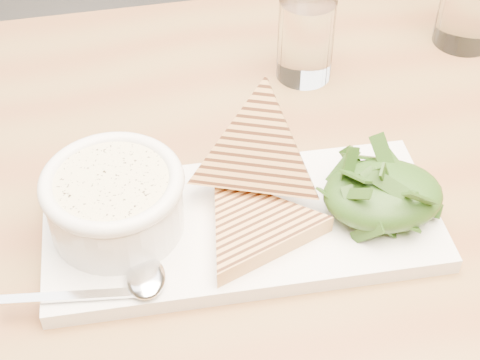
{
  "coord_description": "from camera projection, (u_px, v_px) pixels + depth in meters",
  "views": [
    {
      "loc": [
        -0.36,
        -0.63,
        1.28
      ],
      "look_at": [
        -0.31,
        -0.14,
        0.79
      ],
      "focal_mm": 55.0,
      "sensor_mm": 36.0,
      "label": 1
    }
  ],
  "objects": [
    {
      "name": "arugula_pile",
      "position": [
        384.0,
        191.0,
        0.69
      ],
      "size": [
        0.11,
        0.1,
        0.05
      ],
      "primitive_type": null,
      "color": "#37641D",
      "rests_on": "platter"
    },
    {
      "name": "soup_bowl",
      "position": [
        116.0,
        206.0,
        0.68
      ],
      "size": [
        0.13,
        0.13,
        0.05
      ],
      "primitive_type": "cylinder",
      "color": "white",
      "rests_on": "platter"
    },
    {
      "name": "platter",
      "position": [
        242.0,
        225.0,
        0.71
      ],
      "size": [
        0.39,
        0.19,
        0.02
      ],
      "primitive_type": "cube",
      "rotation": [
        0.0,
        0.0,
        0.06
      ],
      "color": "white",
      "rests_on": "table_top"
    },
    {
      "name": "salad_base",
      "position": [
        383.0,
        195.0,
        0.7
      ],
      "size": [
        0.12,
        0.09,
        0.04
      ],
      "primitive_type": "ellipsoid",
      "color": "black",
      "rests_on": "platter"
    },
    {
      "name": "glass_far",
      "position": [
        471.0,
        1.0,
        0.92
      ],
      "size": [
        0.08,
        0.08,
        0.12
      ],
      "primitive_type": "cylinder",
      "color": "white",
      "rests_on": "table_top"
    },
    {
      "name": "soup",
      "position": [
        112.0,
        183.0,
        0.66
      ],
      "size": [
        0.11,
        0.11,
        0.01
      ],
      "primitive_type": "cylinder",
      "color": "beige",
      "rests_on": "soup_bowl"
    },
    {
      "name": "sandwich_lean",
      "position": [
        258.0,
        153.0,
        0.7
      ],
      "size": [
        0.18,
        0.19,
        0.16
      ],
      "primitive_type": null,
      "rotation": [
        0.87,
        0.0,
        -0.28
      ],
      "color": "tan",
      "rests_on": "sandwich_flat"
    },
    {
      "name": "bowl_rim",
      "position": [
        111.0,
        182.0,
        0.66
      ],
      "size": [
        0.13,
        0.13,
        0.01
      ],
      "primitive_type": "torus",
      "color": "white",
      "rests_on": "soup_bowl"
    },
    {
      "name": "glass_near",
      "position": [
        306.0,
        39.0,
        0.87
      ],
      "size": [
        0.07,
        0.07,
        0.1
      ],
      "primitive_type": "cylinder",
      "color": "white",
      "rests_on": "table_top"
    },
    {
      "name": "table_top",
      "position": [
        383.0,
        220.0,
        0.75
      ],
      "size": [
        1.4,
        1.01,
        0.04
      ],
      "primitive_type": "cube",
      "rotation": [
        0.0,
        0.0,
        0.1
      ],
      "color": "olive",
      "rests_on": "ground"
    },
    {
      "name": "spoon_handle",
      "position": [
        70.0,
        296.0,
        0.63
      ],
      "size": [
        0.12,
        0.01,
        0.0
      ],
      "primitive_type": "cube",
      "rotation": [
        0.0,
        0.0,
        -0.03
      ],
      "color": "silver",
      "rests_on": "platter"
    },
    {
      "name": "spoon_bowl",
      "position": [
        146.0,
        278.0,
        0.65
      ],
      "size": [
        0.04,
        0.05,
        0.01
      ],
      "primitive_type": "ellipsoid",
      "rotation": [
        0.0,
        0.0,
        -0.03
      ],
      "color": "silver",
      "rests_on": "platter"
    },
    {
      "name": "sandwich_flat",
      "position": [
        255.0,
        227.0,
        0.69
      ],
      "size": [
        0.2,
        0.2,
        0.02
      ],
      "primitive_type": null,
      "rotation": [
        0.0,
        0.0,
        0.46
      ],
      "color": "tan",
      "rests_on": "platter"
    }
  ]
}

